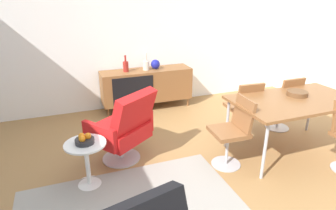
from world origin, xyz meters
TOP-DOWN VIEW (x-y plane):
  - ground_plane at (0.00, 0.00)m, footprint 8.32×8.32m
  - wall_back at (0.00, 2.60)m, footprint 6.80×0.12m
  - sideboard at (0.10, 2.30)m, footprint 1.60×0.45m
  - vase_cobalt at (-0.25, 2.30)m, footprint 0.09×0.09m
  - vase_sculptural_dark at (0.11, 2.30)m, footprint 0.11×0.11m
  - vase_ceramic_small at (0.28, 2.30)m, footprint 0.16×0.16m
  - dining_table at (1.43, 0.17)m, footprint 1.60×0.90m
  - wooden_bowl_on_table at (1.55, 0.27)m, footprint 0.26×0.26m
  - dining_chair_back_right at (1.78, 0.73)m, footprint 0.40×0.43m
  - dining_chair_near_window at (0.54, 0.16)m, footprint 0.45×0.42m
  - dining_chair_back_left at (1.08, 0.73)m, footprint 0.42×0.44m
  - lounge_chair_red at (-0.66, 0.70)m, footprint 0.90×0.89m
  - side_table_round at (-1.15, 0.35)m, footprint 0.44×0.44m
  - fruit_bowl at (-1.15, 0.35)m, footprint 0.20×0.20m

SIDE VIEW (x-z plane):
  - ground_plane at x=0.00m, z-range 0.00..0.00m
  - side_table_round at x=-1.15m, z-range 0.06..0.58m
  - sideboard at x=0.10m, z-range 0.08..0.80m
  - lounge_chair_red at x=-0.66m, z-range -0.01..0.94m
  - dining_chair_back_right at x=1.78m, z-range 0.04..0.90m
  - dining_chair_near_window at x=0.54m, z-range 0.04..0.90m
  - dining_chair_back_left at x=1.08m, z-range 0.04..0.90m
  - fruit_bowl at x=-1.15m, z-range 0.51..0.61m
  - dining_table at x=1.43m, z-range 0.33..1.07m
  - wooden_bowl_on_table at x=1.55m, z-range 0.74..0.80m
  - vase_ceramic_small at x=0.28m, z-range 0.72..0.89m
  - vase_sculptural_dark at x=0.11m, z-range 0.67..0.96m
  - vase_cobalt at x=-0.25m, z-range 0.68..0.96m
  - wall_back at x=0.00m, z-range 0.00..2.80m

